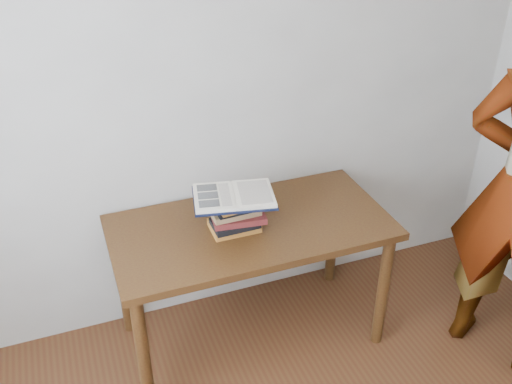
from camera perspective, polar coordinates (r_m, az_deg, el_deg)
name	(u,v)px	position (r m, az deg, el deg)	size (l,w,h in m)	color
room_shell	(403,228)	(1.17, 14.52, -3.52)	(3.54, 3.54, 2.62)	beige
desk	(251,241)	(2.81, -0.51, -4.90)	(1.35, 0.68, 0.72)	#432D10
book_stack	(236,213)	(2.67, -2.02, -2.12)	(0.27, 0.21, 0.19)	#A87C26
open_book	(234,196)	(2.59, -2.23, -0.43)	(0.41, 0.33, 0.03)	black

